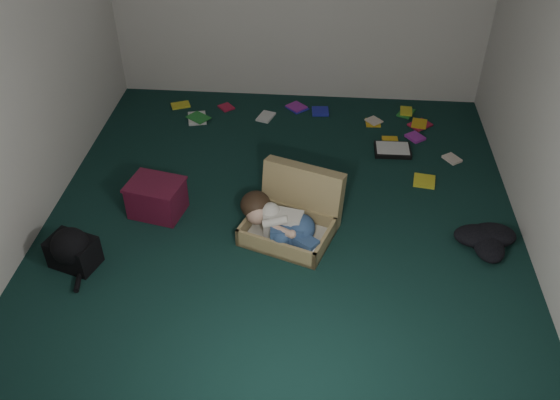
# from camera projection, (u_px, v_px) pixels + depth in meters

# --- Properties ---
(floor) EXTENTS (4.50, 4.50, 0.00)m
(floor) POSITION_uv_depth(u_px,v_px,m) (281.00, 221.00, 5.04)
(floor) COLOR #0F2B27
(floor) RESTS_ON ground
(wall_front) EXTENTS (4.50, 0.00, 4.50)m
(wall_front) POSITION_uv_depth(u_px,v_px,m) (238.00, 331.00, 2.47)
(wall_front) COLOR silver
(wall_front) RESTS_ON ground
(wall_left) EXTENTS (0.00, 4.50, 4.50)m
(wall_left) POSITION_uv_depth(u_px,v_px,m) (12.00, 72.00, 4.36)
(wall_left) COLOR silver
(wall_left) RESTS_ON ground
(suitcase) EXTENTS (0.87, 0.86, 0.51)m
(suitcase) POSITION_uv_depth(u_px,v_px,m) (294.00, 215.00, 4.87)
(suitcase) COLOR tan
(suitcase) RESTS_ON floor
(person) EXTENTS (0.68, 0.53, 0.31)m
(person) POSITION_uv_depth(u_px,v_px,m) (280.00, 222.00, 4.73)
(person) COLOR beige
(person) RESTS_ON suitcase
(maroon_bin) EXTENTS (0.51, 0.44, 0.31)m
(maroon_bin) POSITION_uv_depth(u_px,v_px,m) (157.00, 198.00, 5.04)
(maroon_bin) COLOR #581128
(maroon_bin) RESTS_ON floor
(backpack) EXTENTS (0.53, 0.47, 0.27)m
(backpack) POSITION_uv_depth(u_px,v_px,m) (73.00, 251.00, 4.55)
(backpack) COLOR black
(backpack) RESTS_ON floor
(clothing_pile) EXTENTS (0.45, 0.39, 0.13)m
(clothing_pile) POSITION_uv_depth(u_px,v_px,m) (490.00, 238.00, 4.77)
(clothing_pile) COLOR black
(clothing_pile) RESTS_ON floor
(paper_tray) EXTENTS (0.36, 0.27, 0.05)m
(paper_tray) POSITION_uv_depth(u_px,v_px,m) (393.00, 150.00, 5.86)
(paper_tray) COLOR black
(paper_tray) RESTS_ON floor
(book_scatter) EXTENTS (3.05, 1.52, 0.02)m
(book_scatter) POSITION_uv_depth(u_px,v_px,m) (333.00, 126.00, 6.25)
(book_scatter) COLOR yellow
(book_scatter) RESTS_ON floor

